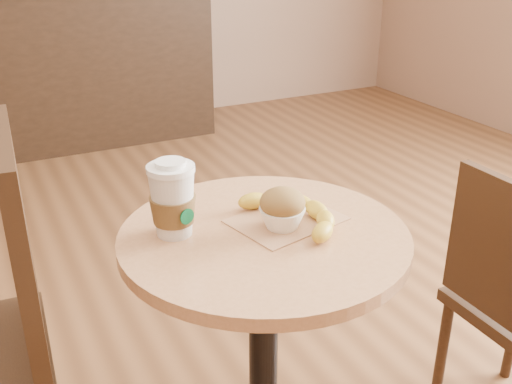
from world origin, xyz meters
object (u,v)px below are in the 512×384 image
cafe_table (264,321)px  muffin (282,209)px  banana (295,214)px  coffee_cup (173,202)px

cafe_table → muffin: muffin is taller
cafe_table → banana: (0.08, 0.01, 0.26)m
cafe_table → muffin: bearing=-2.8°
cafe_table → coffee_cup: (-0.18, 0.08, 0.32)m
coffee_cup → cafe_table: bearing=-40.2°
coffee_cup → muffin: bearing=-36.4°
banana → coffee_cup: bearing=153.3°
muffin → banana: (0.04, 0.01, -0.03)m
muffin → banana: size_ratio=0.37×
coffee_cup → muffin: 0.24m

